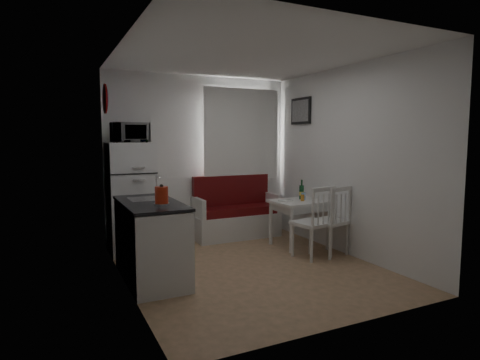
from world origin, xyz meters
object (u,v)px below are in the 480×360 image
object	(u,v)px
fridge	(131,198)
kettle	(162,195)
microwave	(130,133)
wine_bottle	(302,189)
bench	(236,217)
chair_left	(317,215)
kitchen_counter	(151,240)
chair_right	(334,213)
dining_table	(303,205)

from	to	relation	value
fridge	kettle	size ratio (longest dim) A/B	7.00
microwave	wine_bottle	bearing A→B (deg)	-14.69
microwave	wine_bottle	world-z (taller)	microwave
bench	chair_left	world-z (taller)	bench
kitchen_counter	chair_right	distance (m)	2.46
kitchen_counter	wine_bottle	xyz separation A→B (m)	(2.45, 0.56, 0.38)
dining_table	fridge	world-z (taller)	fridge
dining_table	wine_bottle	world-z (taller)	wine_bottle
kitchen_counter	bench	world-z (taller)	kitchen_counter
chair_right	fridge	world-z (taller)	fridge
bench	fridge	bearing A→B (deg)	-176.20
fridge	wine_bottle	distance (m)	2.53
chair_right	wine_bottle	distance (m)	0.81
bench	kettle	size ratio (longest dim) A/B	6.30
kettle	microwave	bearing A→B (deg)	91.13
wine_bottle	fridge	bearing A→B (deg)	164.21
microwave	wine_bottle	distance (m)	2.65
chair_left	fridge	bearing A→B (deg)	134.96
chair_left	wine_bottle	xyz separation A→B (m)	(0.29, 0.77, 0.23)
dining_table	wine_bottle	size ratio (longest dim) A/B	3.18
chair_left	kettle	size ratio (longest dim) A/B	2.41
chair_right	fridge	bearing A→B (deg)	135.94
chair_right	wine_bottle	bearing A→B (deg)	76.88
bench	dining_table	distance (m)	1.17
fridge	bench	bearing A→B (deg)	3.80
chair_left	fridge	xyz separation A→B (m)	(-2.14, 1.46, 0.17)
kettle	dining_table	bearing A→B (deg)	18.36
chair_right	kettle	xyz separation A→B (m)	(-2.40, -0.12, 0.41)
kitchen_counter	bench	xyz separation A→B (m)	(1.71, 1.36, -0.12)
dining_table	chair_left	distance (m)	0.72
kitchen_counter	dining_table	bearing A→B (deg)	10.73
kitchen_counter	kettle	xyz separation A→B (m)	(0.05, -0.33, 0.56)
chair_right	dining_table	bearing A→B (deg)	79.92
kitchen_counter	microwave	world-z (taller)	microwave
dining_table	chair_right	bearing A→B (deg)	-89.65
chair_right	fridge	xyz separation A→B (m)	(-2.43, 1.46, 0.18)
chair_right	microwave	xyz separation A→B (m)	(-2.43, 1.41, 1.10)
chair_left	kettle	world-z (taller)	kettle
chair_left	kitchen_counter	bearing A→B (deg)	163.53
fridge	microwave	size ratio (longest dim) A/B	3.13
kitchen_counter	kettle	world-z (taller)	kitchen_counter
kitchen_counter	microwave	distance (m)	1.72
fridge	dining_table	bearing A→B (deg)	-18.19
kitchen_counter	bench	distance (m)	2.19
fridge	chair_left	bearing A→B (deg)	-34.21
chair_right	kettle	bearing A→B (deg)	169.63
kitchen_counter	dining_table	world-z (taller)	kitchen_counter
microwave	bench	bearing A→B (deg)	5.48
bench	fridge	xyz separation A→B (m)	(-1.69, -0.11, 0.45)
dining_table	bench	bearing A→B (deg)	125.29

